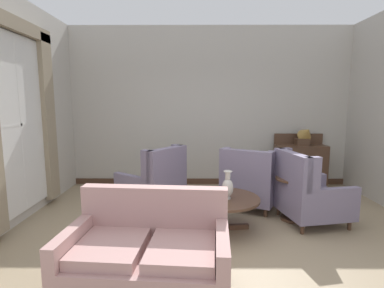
{
  "coord_description": "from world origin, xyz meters",
  "views": [
    {
      "loc": [
        -0.34,
        -3.46,
        1.77
      ],
      "look_at": [
        -0.36,
        0.96,
        1.14
      ],
      "focal_mm": 27.49,
      "sensor_mm": 36.0,
      "label": 1
    }
  ],
  "objects_px": {
    "settee": "(148,253)",
    "gramophone": "(305,135)",
    "coffee_table": "(224,202)",
    "armchair_foreground_right": "(307,194)",
    "side_table": "(293,194)",
    "porcelain_vase": "(228,187)",
    "armchair_near_window": "(250,183)",
    "armchair_near_sideboard": "(155,184)",
    "sideboard": "(300,163)"
  },
  "relations": [
    {
      "from": "settee",
      "to": "sideboard",
      "type": "distance_m",
      "value": 4.35
    },
    {
      "from": "armchair_near_sideboard",
      "to": "gramophone",
      "type": "distance_m",
      "value": 3.21
    },
    {
      "from": "settee",
      "to": "armchair_near_sideboard",
      "type": "relative_size",
      "value": 1.26
    },
    {
      "from": "porcelain_vase",
      "to": "armchair_foreground_right",
      "type": "height_order",
      "value": "armchair_foreground_right"
    },
    {
      "from": "coffee_table",
      "to": "settee",
      "type": "height_order",
      "value": "settee"
    },
    {
      "from": "porcelain_vase",
      "to": "side_table",
      "type": "xyz_separation_m",
      "value": [
        1.04,
        0.43,
        -0.25
      ]
    },
    {
      "from": "coffee_table",
      "to": "armchair_near_sideboard",
      "type": "relative_size",
      "value": 0.82
    },
    {
      "from": "settee",
      "to": "armchair_near_window",
      "type": "distance_m",
      "value": 2.65
    },
    {
      "from": "coffee_table",
      "to": "armchair_foreground_right",
      "type": "xyz_separation_m",
      "value": [
        1.26,
        0.28,
        0.04
      ]
    },
    {
      "from": "settee",
      "to": "gramophone",
      "type": "bearing_deg",
      "value": 56.01
    },
    {
      "from": "armchair_foreground_right",
      "to": "armchair_near_sideboard",
      "type": "bearing_deg",
      "value": 66.17
    },
    {
      "from": "gramophone",
      "to": "side_table",
      "type": "bearing_deg",
      "value": -114.72
    },
    {
      "from": "porcelain_vase",
      "to": "armchair_foreground_right",
      "type": "xyz_separation_m",
      "value": [
        1.22,
        0.34,
        -0.2
      ]
    },
    {
      "from": "coffee_table",
      "to": "side_table",
      "type": "bearing_deg",
      "value": 18.96
    },
    {
      "from": "sideboard",
      "to": "settee",
      "type": "bearing_deg",
      "value": -127.18
    },
    {
      "from": "porcelain_vase",
      "to": "sideboard",
      "type": "bearing_deg",
      "value": 50.8
    },
    {
      "from": "armchair_near_sideboard",
      "to": "gramophone",
      "type": "bearing_deg",
      "value": 148.44
    },
    {
      "from": "coffee_table",
      "to": "gramophone",
      "type": "relative_size",
      "value": 2.16
    },
    {
      "from": "porcelain_vase",
      "to": "armchair_near_window",
      "type": "distance_m",
      "value": 1.09
    },
    {
      "from": "coffee_table",
      "to": "armchair_near_window",
      "type": "relative_size",
      "value": 0.82
    },
    {
      "from": "side_table",
      "to": "gramophone",
      "type": "height_order",
      "value": "gramophone"
    },
    {
      "from": "settee",
      "to": "gramophone",
      "type": "height_order",
      "value": "gramophone"
    },
    {
      "from": "coffee_table",
      "to": "armchair_near_window",
      "type": "xyz_separation_m",
      "value": [
        0.54,
        0.89,
        0.02
      ]
    },
    {
      "from": "settee",
      "to": "side_table",
      "type": "relative_size",
      "value": 2.32
    },
    {
      "from": "coffee_table",
      "to": "sideboard",
      "type": "height_order",
      "value": "sideboard"
    },
    {
      "from": "porcelain_vase",
      "to": "armchair_near_window",
      "type": "height_order",
      "value": "armchair_near_window"
    },
    {
      "from": "armchair_near_window",
      "to": "armchair_near_sideboard",
      "type": "xyz_separation_m",
      "value": [
        -1.6,
        -0.07,
        0.01
      ]
    },
    {
      "from": "coffee_table",
      "to": "armchair_foreground_right",
      "type": "bearing_deg",
      "value": 12.37
    },
    {
      "from": "settee",
      "to": "sideboard",
      "type": "xyz_separation_m",
      "value": [
        2.63,
        3.47,
        0.11
      ]
    },
    {
      "from": "settee",
      "to": "sideboard",
      "type": "relative_size",
      "value": 1.36
    },
    {
      "from": "armchair_foreground_right",
      "to": "gramophone",
      "type": "distance_m",
      "value": 1.95
    },
    {
      "from": "side_table",
      "to": "armchair_near_window",
      "type": "bearing_deg",
      "value": 136.85
    },
    {
      "from": "armchair_near_sideboard",
      "to": "armchair_near_window",
      "type": "bearing_deg",
      "value": 128.65
    },
    {
      "from": "armchair_near_window",
      "to": "settee",
      "type": "bearing_deg",
      "value": 87.33
    },
    {
      "from": "armchair_near_window",
      "to": "sideboard",
      "type": "xyz_separation_m",
      "value": [
        1.26,
        1.2,
        0.09
      ]
    },
    {
      "from": "armchair_near_window",
      "to": "sideboard",
      "type": "height_order",
      "value": "sideboard"
    },
    {
      "from": "side_table",
      "to": "sideboard",
      "type": "distance_m",
      "value": 1.86
    },
    {
      "from": "armchair_near_window",
      "to": "side_table",
      "type": "height_order",
      "value": "armchair_near_window"
    },
    {
      "from": "porcelain_vase",
      "to": "settee",
      "type": "distance_m",
      "value": 1.6
    },
    {
      "from": "porcelain_vase",
      "to": "sideboard",
      "type": "distance_m",
      "value": 2.78
    },
    {
      "from": "armchair_near_window",
      "to": "armchair_near_sideboard",
      "type": "distance_m",
      "value": 1.6
    },
    {
      "from": "armchair_near_window",
      "to": "side_table",
      "type": "distance_m",
      "value": 0.75
    },
    {
      "from": "porcelain_vase",
      "to": "side_table",
      "type": "bearing_deg",
      "value": 22.58
    },
    {
      "from": "porcelain_vase",
      "to": "armchair_near_window",
      "type": "bearing_deg",
      "value": 62.38
    },
    {
      "from": "armchair_near_sideboard",
      "to": "settee",
      "type": "bearing_deg",
      "value": 42.02
    },
    {
      "from": "coffee_table",
      "to": "gramophone",
      "type": "distance_m",
      "value": 2.81
    },
    {
      "from": "porcelain_vase",
      "to": "armchair_near_sideboard",
      "type": "height_order",
      "value": "armchair_near_sideboard"
    },
    {
      "from": "armchair_foreground_right",
      "to": "sideboard",
      "type": "bearing_deg",
      "value": -27.2
    },
    {
      "from": "settee",
      "to": "armchair_foreground_right",
      "type": "xyz_separation_m",
      "value": [
        2.09,
        1.65,
        0.04
      ]
    },
    {
      "from": "side_table",
      "to": "sideboard",
      "type": "xyz_separation_m",
      "value": [
        0.71,
        1.72,
        0.11
      ]
    }
  ]
}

